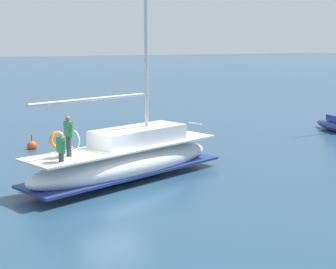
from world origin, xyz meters
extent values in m
plane|color=navy|center=(0.00, 0.00, 0.00)|extent=(400.00, 400.00, 0.00)
ellipsoid|color=silver|center=(-1.41, 1.22, 0.70)|extent=(5.26, 9.87, 1.40)
cube|color=navy|center=(-1.41, 1.22, 0.39)|extent=(5.23, 9.70, 0.10)
cube|color=beige|center=(-1.41, 1.22, 1.44)|extent=(4.93, 9.35, 0.08)
cube|color=silver|center=(-1.63, 1.90, 1.83)|extent=(2.94, 4.63, 0.70)
cylinder|color=silver|center=(-1.78, 2.36, 6.97)|extent=(0.16, 0.16, 10.98)
cylinder|color=#B7B7BC|center=(-0.89, -0.38, 3.60)|extent=(1.90, 5.51, 0.12)
cylinder|color=silver|center=(-2.78, 5.42, 1.95)|extent=(0.87, 0.34, 0.06)
torus|color=orange|center=(-1.71, -1.65, 1.95)|extent=(0.35, 0.71, 0.70)
cylinder|color=#33333D|center=(-0.51, -1.52, 1.88)|extent=(0.20, 0.20, 0.80)
cube|color=#338C4C|center=(-0.51, -1.52, 2.56)|extent=(0.37, 0.29, 0.56)
sphere|color=#9E7051|center=(-0.51, -1.52, 2.95)|extent=(0.20, 0.20, 0.20)
cylinder|color=#338C4C|center=(-0.72, -1.59, 2.51)|extent=(0.09, 0.09, 0.50)
cylinder|color=#338C4C|center=(-0.30, -1.45, 2.51)|extent=(0.09, 0.09, 0.50)
cylinder|color=#33333D|center=(0.23, -2.03, 1.66)|extent=(0.20, 0.20, 0.35)
cube|color=#338C4C|center=(0.23, -2.03, 2.11)|extent=(0.37, 0.29, 0.56)
sphere|color=beige|center=(0.23, -2.03, 2.50)|extent=(0.20, 0.20, 0.20)
cylinder|color=#338C4C|center=(0.02, -2.10, 2.06)|extent=(0.09, 0.09, 0.50)
cylinder|color=#338C4C|center=(0.44, -1.96, 2.06)|extent=(0.09, 0.09, 0.50)
torus|color=silver|center=(-0.59, -1.29, 2.10)|extent=(0.74, 0.29, 0.76)
ellipsoid|color=navy|center=(-6.38, 18.18, 0.34)|extent=(4.26, 1.90, 0.67)
sphere|color=#EA4C19|center=(-9.75, -0.95, 0.16)|extent=(0.55, 0.55, 0.55)
cylinder|color=black|center=(-9.75, -0.95, 0.46)|extent=(0.04, 0.04, 0.60)
camera|label=1|loc=(18.37, -6.92, 5.80)|focal=54.85mm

